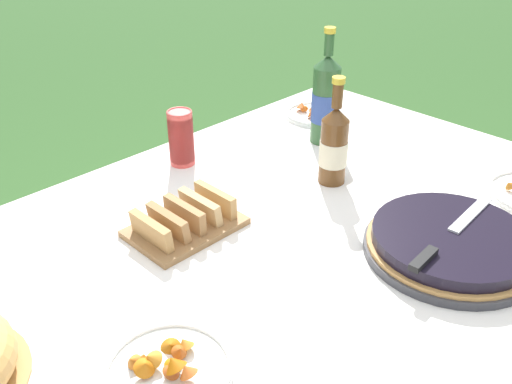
{
  "coord_description": "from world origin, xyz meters",
  "views": [
    {
      "loc": [
        -0.8,
        -0.72,
        1.49
      ],
      "look_at": [
        0.06,
        0.13,
        0.79
      ],
      "focal_mm": 40.0,
      "sensor_mm": 36.0,
      "label": 1
    }
  ],
  "objects_px": {
    "snack_plate_left": "(168,368)",
    "cup_stack": "(181,138)",
    "serving_knife": "(447,236)",
    "berry_tart": "(450,244)",
    "snack_plate_right": "(314,113)",
    "cider_bottle_amber": "(334,145)",
    "cider_bottle_green": "(325,100)",
    "bread_board": "(185,221)"
  },
  "relations": [
    {
      "from": "berry_tart",
      "to": "bread_board",
      "type": "relative_size",
      "value": 1.47
    },
    {
      "from": "berry_tart",
      "to": "cider_bottle_amber",
      "type": "relative_size",
      "value": 1.28
    },
    {
      "from": "serving_knife",
      "to": "cider_bottle_green",
      "type": "height_order",
      "value": "cider_bottle_green"
    },
    {
      "from": "serving_knife",
      "to": "bread_board",
      "type": "distance_m",
      "value": 0.59
    },
    {
      "from": "cup_stack",
      "to": "cider_bottle_amber",
      "type": "distance_m",
      "value": 0.44
    },
    {
      "from": "berry_tart",
      "to": "serving_knife",
      "type": "bearing_deg",
      "value": -176.13
    },
    {
      "from": "berry_tart",
      "to": "cup_stack",
      "type": "bearing_deg",
      "value": 100.61
    },
    {
      "from": "snack_plate_left",
      "to": "bread_board",
      "type": "relative_size",
      "value": 0.86
    },
    {
      "from": "snack_plate_right",
      "to": "bread_board",
      "type": "xyz_separation_m",
      "value": [
        -0.75,
        -0.23,
        0.01
      ]
    },
    {
      "from": "cider_bottle_amber",
      "to": "snack_plate_left",
      "type": "distance_m",
      "value": 0.78
    },
    {
      "from": "berry_tart",
      "to": "snack_plate_right",
      "type": "xyz_separation_m",
      "value": [
        0.4,
        0.72,
        -0.02
      ]
    },
    {
      "from": "berry_tart",
      "to": "cider_bottle_green",
      "type": "distance_m",
      "value": 0.65
    },
    {
      "from": "berry_tart",
      "to": "cider_bottle_amber",
      "type": "xyz_separation_m",
      "value": [
        0.08,
        0.4,
        0.08
      ]
    },
    {
      "from": "cup_stack",
      "to": "snack_plate_left",
      "type": "relative_size",
      "value": 0.73
    },
    {
      "from": "snack_plate_left",
      "to": "serving_knife",
      "type": "bearing_deg",
      "value": -15.17
    },
    {
      "from": "berry_tart",
      "to": "snack_plate_right",
      "type": "relative_size",
      "value": 1.88
    },
    {
      "from": "berry_tart",
      "to": "snack_plate_right",
      "type": "distance_m",
      "value": 0.83
    },
    {
      "from": "snack_plate_right",
      "to": "bread_board",
      "type": "height_order",
      "value": "bread_board"
    },
    {
      "from": "cup_stack",
      "to": "snack_plate_right",
      "type": "bearing_deg",
      "value": -4.85
    },
    {
      "from": "snack_plate_left",
      "to": "bread_board",
      "type": "height_order",
      "value": "bread_board"
    },
    {
      "from": "cider_bottle_amber",
      "to": "serving_knife",
      "type": "bearing_deg",
      "value": -104.99
    },
    {
      "from": "cup_stack",
      "to": "snack_plate_right",
      "type": "distance_m",
      "value": 0.55
    },
    {
      "from": "serving_knife",
      "to": "snack_plate_left",
      "type": "bearing_deg",
      "value": 160.97
    },
    {
      "from": "bread_board",
      "to": "snack_plate_right",
      "type": "bearing_deg",
      "value": 17.14
    },
    {
      "from": "cider_bottle_amber",
      "to": "snack_plate_right",
      "type": "xyz_separation_m",
      "value": [
        0.32,
        0.33,
        -0.1
      ]
    },
    {
      "from": "cider_bottle_green",
      "to": "berry_tart",
      "type": "bearing_deg",
      "value": -114.55
    },
    {
      "from": "serving_knife",
      "to": "snack_plate_left",
      "type": "distance_m",
      "value": 0.65
    },
    {
      "from": "cider_bottle_amber",
      "to": "snack_plate_left",
      "type": "relative_size",
      "value": 1.33
    },
    {
      "from": "snack_plate_right",
      "to": "snack_plate_left",
      "type": "bearing_deg",
      "value": -152.14
    },
    {
      "from": "snack_plate_left",
      "to": "cider_bottle_amber",
      "type": "bearing_deg",
      "value": 17.31
    },
    {
      "from": "cup_stack",
      "to": "snack_plate_left",
      "type": "xyz_separation_m",
      "value": [
        -0.51,
        -0.6,
        -0.07
      ]
    },
    {
      "from": "snack_plate_left",
      "to": "cup_stack",
      "type": "bearing_deg",
      "value": 49.59
    },
    {
      "from": "cider_bottle_green",
      "to": "bread_board",
      "type": "distance_m",
      "value": 0.64
    },
    {
      "from": "cider_bottle_amber",
      "to": "snack_plate_left",
      "type": "height_order",
      "value": "cider_bottle_amber"
    },
    {
      "from": "cider_bottle_green",
      "to": "snack_plate_right",
      "type": "height_order",
      "value": "cider_bottle_green"
    },
    {
      "from": "berry_tart",
      "to": "cup_stack",
      "type": "distance_m",
      "value": 0.79
    },
    {
      "from": "berry_tart",
      "to": "serving_knife",
      "type": "xyz_separation_m",
      "value": [
        -0.03,
        -0.0,
        0.04
      ]
    },
    {
      "from": "serving_knife",
      "to": "snack_plate_right",
      "type": "distance_m",
      "value": 0.84
    },
    {
      "from": "snack_plate_right",
      "to": "cider_bottle_amber",
      "type": "bearing_deg",
      "value": -134.15
    },
    {
      "from": "cup_stack",
      "to": "cider_bottle_green",
      "type": "relative_size",
      "value": 0.46
    },
    {
      "from": "serving_knife",
      "to": "bread_board",
      "type": "relative_size",
      "value": 1.45
    },
    {
      "from": "berry_tart",
      "to": "cider_bottle_green",
      "type": "height_order",
      "value": "cider_bottle_green"
    }
  ]
}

